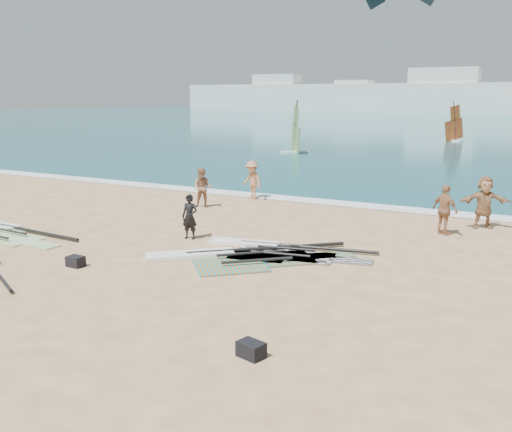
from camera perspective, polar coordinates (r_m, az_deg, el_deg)
The scene contains 15 objects.
ground at distance 16.60m, azimuth -10.15°, elevation -5.53°, with size 300.00×300.00×0.00m, color tan.
surf_line at distance 27.02m, azimuth 6.20°, elevation 1.40°, with size 300.00×1.20×0.04m, color white.
far_town at distance 164.35m, azimuth 19.70°, elevation 11.20°, with size 160.00×8.00×12.00m.
rig_grey at distance 18.45m, azimuth 1.68°, elevation -3.39°, with size 5.75×2.73×0.20m.
rig_green at distance 22.82m, azimuth -23.98°, elevation -1.43°, with size 5.87×2.48×0.20m.
rig_orange at distance 17.65m, azimuth -2.17°, elevation -4.10°, with size 5.89×5.08×0.21m.
gear_bag_near at distance 17.62m, azimuth -17.60°, elevation -4.35°, with size 0.49×0.36×0.31m, color black.
gear_bag_far at distance 11.26m, azimuth -0.49°, elevation -13.21°, with size 0.51×0.36×0.31m, color black.
person_wetsuit at distance 19.97m, azimuth -6.65°, elevation -0.09°, with size 0.58×0.38×1.58m, color black.
beachgoer_left at distance 25.52m, azimuth -5.37°, elevation 2.82°, with size 0.87×0.67×1.78m, color #996F51.
beachgoer_mid at distance 27.47m, azimuth -0.40°, elevation 3.60°, with size 1.20×0.69×1.85m, color #B87C53.
beachgoer_back at distance 21.46m, azimuth 18.37°, elevation 0.57°, with size 1.08×0.45×1.84m, color #A8724C.
beachgoer_right at distance 23.06m, azimuth 21.87°, elevation 1.28°, with size 1.85×0.59×1.99m, color #A6774F.
windsurfer_left at distance 49.61m, azimuth 3.98°, elevation 7.81°, with size 2.41×2.44×4.57m.
windsurfer_centre at distance 65.42m, azimuth 19.19°, elevation 8.16°, with size 2.36×2.46×4.33m.
Camera 1 is at (9.95, -12.33, 4.96)m, focal length 40.00 mm.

